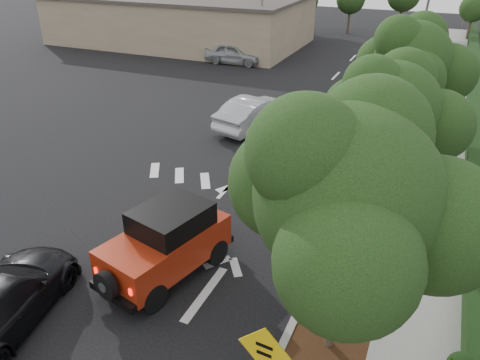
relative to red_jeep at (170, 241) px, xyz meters
The scene contains 18 objects.
ground 1.35m from the red_jeep, 141.07° to the right, with size 120.00×120.00×0.00m, color black.
curb 12.18m from the red_jeep, 71.00° to the left, with size 0.20×70.00×0.15m, color #9E9B93.
planting_strip 12.54m from the red_jeep, 66.66° to the left, with size 1.80×70.00×0.12m, color black.
sidewalk 13.40m from the red_jeep, 59.16° to the left, with size 2.00×70.00×0.12m, color gray.
hedge 14.15m from the red_jeep, 54.28° to the left, with size 0.80×70.00×0.80m, color black.
commercial_building 33.87m from the red_jeep, 119.46° to the left, with size 22.00×12.00×4.00m, color #83735A.
transmission_tower 47.79m from the red_jeep, 83.57° to the left, with size 7.00×4.00×28.00m, color slate, non-canonical shape.
street_tree_near 5.17m from the red_jeep, 11.69° to the right, with size 3.80×3.80×5.92m, color black, non-canonical shape.
street_tree_mid 7.83m from the red_jeep, 50.36° to the left, with size 3.20×3.20×5.32m, color black, non-canonical shape.
street_tree_far 13.46m from the red_jeep, 68.36° to the left, with size 3.40×3.40×5.62m, color black, non-canonical shape.
light_pole_a 26.48m from the red_jeep, 105.68° to the left, with size 2.00×0.22×9.00m, color slate, non-canonical shape.
light_pole_b 38.37m from the red_jeep, 102.27° to the left, with size 2.00×0.22×9.00m, color slate, non-canonical shape.
red_jeep is the anchor object (origin of this frame).
silver_suv_ahead 12.28m from the red_jeep, 86.11° to the left, with size 2.69×5.84×1.62m, color #B4B8BD.
black_suv_oncoming 4.52m from the red_jeep, 128.10° to the right, with size 2.05×5.05×1.47m, color black.
silver_sedan_oncoming 11.98m from the red_jeep, 100.16° to the left, with size 1.73×4.97×1.64m, color #A9AAB1.
parked_suv 25.45m from the red_jeep, 110.06° to the left, with size 1.83×4.56×1.55m, color #94979B.
speed_hump_sign 5.36m from the red_jeep, 38.89° to the right, with size 1.10×0.12×2.33m.
Camera 1 is at (6.89, -8.78, 8.78)m, focal length 35.00 mm.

